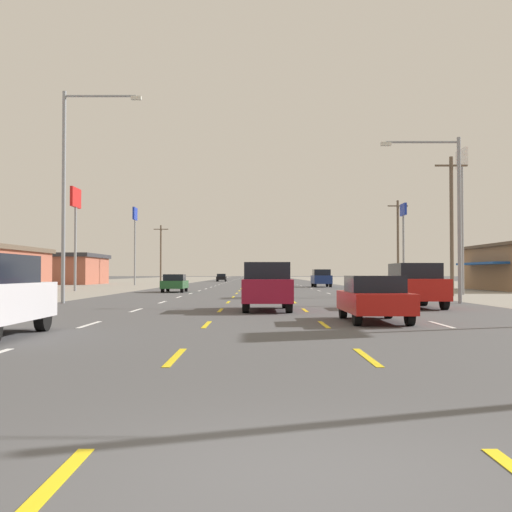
{
  "coord_description": "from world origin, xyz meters",
  "views": [
    {
      "loc": [
        -0.28,
        -4.87,
        1.53
      ],
      "look_at": [
        -0.6,
        66.5,
        3.45
      ],
      "focal_mm": 45.55,
      "sensor_mm": 36.0,
      "label": 1
    }
  ],
  "objects_px": {
    "sedan_far_left_far": "(178,283)",
    "streetlight_right_row_0": "(454,205)",
    "sedan_far_left_farthest": "(224,277)",
    "pole_sign_right_row_1": "(465,188)",
    "streetlight_left_row_0": "(74,182)",
    "sedan_inner_right_near": "(377,298)",
    "pole_sign_left_row_1": "(79,210)",
    "suv_far_right_midfar": "(418,285)",
    "suv_center_turn_mid": "(270,286)",
    "pole_sign_left_row_2": "(138,226)",
    "pole_sign_right_row_2": "(406,225)",
    "suv_far_right_farther": "(324,278)"
  },
  "relations": [
    {
      "from": "pole_sign_left_row_2",
      "to": "sedan_far_left_far",
      "type": "bearing_deg",
      "value": -73.7
    },
    {
      "from": "pole_sign_right_row_1",
      "to": "streetlight_right_row_0",
      "type": "height_order",
      "value": "pole_sign_right_row_1"
    },
    {
      "from": "pole_sign_left_row_2",
      "to": "pole_sign_right_row_2",
      "type": "distance_m",
      "value": 35.23
    },
    {
      "from": "pole_sign_left_row_1",
      "to": "streetlight_left_row_0",
      "type": "xyz_separation_m",
      "value": [
        6.16,
        -22.98,
        -0.8
      ]
    },
    {
      "from": "pole_sign_left_row_2",
      "to": "pole_sign_right_row_1",
      "type": "bearing_deg",
      "value": -50.84
    },
    {
      "from": "suv_center_turn_mid",
      "to": "pole_sign_right_row_1",
      "type": "bearing_deg",
      "value": 53.81
    },
    {
      "from": "sedan_far_left_farthest",
      "to": "sedan_inner_right_near",
      "type": "bearing_deg",
      "value": -84.26
    },
    {
      "from": "suv_far_right_midfar",
      "to": "pole_sign_right_row_1",
      "type": "distance_m",
      "value": 20.33
    },
    {
      "from": "suv_center_turn_mid",
      "to": "pole_sign_right_row_2",
      "type": "distance_m",
      "value": 43.83
    },
    {
      "from": "pole_sign_right_row_2",
      "to": "suv_far_right_midfar",
      "type": "bearing_deg",
      "value": -102.16
    },
    {
      "from": "suv_far_right_farther",
      "to": "pole_sign_right_row_1",
      "type": "height_order",
      "value": "pole_sign_right_row_1"
    },
    {
      "from": "suv_center_turn_mid",
      "to": "streetlight_left_row_0",
      "type": "xyz_separation_m",
      "value": [
        -9.95,
        6.28,
        5.21
      ]
    },
    {
      "from": "pole_sign_left_row_1",
      "to": "streetlight_right_row_0",
      "type": "height_order",
      "value": "pole_sign_left_row_1"
    },
    {
      "from": "sedan_inner_right_near",
      "to": "pole_sign_right_row_2",
      "type": "relative_size",
      "value": 0.51
    },
    {
      "from": "sedan_inner_right_near",
      "to": "pole_sign_right_row_1",
      "type": "bearing_deg",
      "value": 66.88
    },
    {
      "from": "sedan_inner_right_near",
      "to": "streetlight_right_row_0",
      "type": "bearing_deg",
      "value": 63.69
    },
    {
      "from": "streetlight_left_row_0",
      "to": "sedan_far_left_farthest",
      "type": "bearing_deg",
      "value": 88.09
    },
    {
      "from": "sedan_far_left_far",
      "to": "streetlight_right_row_0",
      "type": "relative_size",
      "value": 0.53
    },
    {
      "from": "suv_center_turn_mid",
      "to": "sedan_far_left_far",
      "type": "height_order",
      "value": "suv_center_turn_mid"
    },
    {
      "from": "pole_sign_right_row_2",
      "to": "streetlight_right_row_0",
      "type": "xyz_separation_m",
      "value": [
        -5.45,
        -34.53,
        -1.63
      ]
    },
    {
      "from": "pole_sign_right_row_1",
      "to": "pole_sign_right_row_2",
      "type": "height_order",
      "value": "pole_sign_right_row_1"
    },
    {
      "from": "suv_far_right_farther",
      "to": "pole_sign_left_row_2",
      "type": "distance_m",
      "value": 26.42
    },
    {
      "from": "sedan_inner_right_near",
      "to": "sedan_far_left_farthest",
      "type": "distance_m",
      "value": 102.6
    },
    {
      "from": "streetlight_right_row_0",
      "to": "pole_sign_right_row_1",
      "type": "bearing_deg",
      "value": 70.03
    },
    {
      "from": "sedan_inner_right_near",
      "to": "suv_far_right_farther",
      "type": "bearing_deg",
      "value": 86.05
    },
    {
      "from": "suv_far_right_farther",
      "to": "streetlight_right_row_0",
      "type": "xyz_separation_m",
      "value": [
        2.6,
        -39.97,
        3.98
      ]
    },
    {
      "from": "pole_sign_right_row_1",
      "to": "suv_far_right_midfar",
      "type": "bearing_deg",
      "value": -113.81
    },
    {
      "from": "suv_center_turn_mid",
      "to": "pole_sign_left_row_2",
      "type": "xyz_separation_m",
      "value": [
        -16.18,
        57.22,
        6.64
      ]
    },
    {
      "from": "pole_sign_right_row_1",
      "to": "pole_sign_left_row_1",
      "type": "bearing_deg",
      "value": 162.55
    },
    {
      "from": "sedan_far_left_farthest",
      "to": "pole_sign_right_row_1",
      "type": "bearing_deg",
      "value": -74.32
    },
    {
      "from": "pole_sign_right_row_2",
      "to": "pole_sign_right_row_1",
      "type": "bearing_deg",
      "value": -91.59
    },
    {
      "from": "sedan_far_left_farthest",
      "to": "pole_sign_left_row_2",
      "type": "xyz_separation_m",
      "value": [
        -9.21,
        -38.53,
        6.91
      ]
    },
    {
      "from": "sedan_inner_right_near",
      "to": "sedan_far_left_far",
      "type": "relative_size",
      "value": 1.0
    },
    {
      "from": "suv_center_turn_mid",
      "to": "suv_far_right_farther",
      "type": "relative_size",
      "value": 1.0
    },
    {
      "from": "sedan_far_left_farthest",
      "to": "streetlight_right_row_0",
      "type": "distance_m",
      "value": 91.07
    },
    {
      "from": "suv_center_turn_mid",
      "to": "suv_far_right_farther",
      "type": "distance_m",
      "value": 46.76
    },
    {
      "from": "sedan_inner_right_near",
      "to": "pole_sign_left_row_1",
      "type": "distance_m",
      "value": 41.03
    },
    {
      "from": "suv_center_turn_mid",
      "to": "streetlight_left_row_0",
      "type": "relative_size",
      "value": 0.45
    },
    {
      "from": "suv_center_turn_mid",
      "to": "streetlight_right_row_0",
      "type": "height_order",
      "value": "streetlight_right_row_0"
    },
    {
      "from": "streetlight_right_row_0",
      "to": "pole_sign_left_row_2",
      "type": "bearing_deg",
      "value": 116.78
    },
    {
      "from": "streetlight_left_row_0",
      "to": "streetlight_right_row_0",
      "type": "relative_size",
      "value": 1.28
    },
    {
      "from": "sedan_inner_right_near",
      "to": "streetlight_left_row_0",
      "type": "height_order",
      "value": "streetlight_left_row_0"
    },
    {
      "from": "suv_far_right_midfar",
      "to": "pole_sign_left_row_1",
      "type": "distance_m",
      "value": 35.94
    },
    {
      "from": "pole_sign_left_row_2",
      "to": "suv_far_right_farther",
      "type": "bearing_deg",
      "value": -25.39
    },
    {
      "from": "suv_center_turn_mid",
      "to": "sedan_far_left_farthest",
      "type": "xyz_separation_m",
      "value": [
        -6.97,
        95.75,
        -0.27
      ]
    },
    {
      "from": "suv_far_right_midfar",
      "to": "pole_sign_right_row_2",
      "type": "bearing_deg",
      "value": 77.84
    },
    {
      "from": "pole_sign_left_row_2",
      "to": "streetlight_left_row_0",
      "type": "distance_m",
      "value": 51.34
    },
    {
      "from": "suv_far_right_midfar",
      "to": "streetlight_right_row_0",
      "type": "relative_size",
      "value": 0.57
    },
    {
      "from": "sedan_inner_right_near",
      "to": "pole_sign_left_row_1",
      "type": "xyz_separation_m",
      "value": [
        -19.4,
        35.6,
        6.28
      ]
    },
    {
      "from": "sedan_far_left_farthest",
      "to": "streetlight_right_row_0",
      "type": "bearing_deg",
      "value": -79.55
    }
  ]
}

